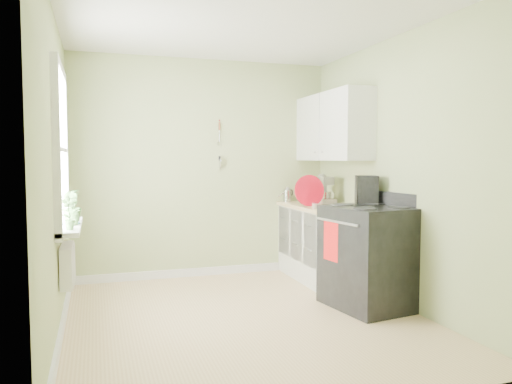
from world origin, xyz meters
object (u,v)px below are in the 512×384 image
object	(u,v)px
stove	(370,256)
kettle	(287,194)
stand_mixer	(325,191)
coffee_maker	(366,195)

from	to	relation	value
stove	kettle	xyz separation A→B (m)	(-0.19, 1.75, 0.50)
stand_mixer	coffee_maker	distance (m)	0.92
coffee_maker	stove	bearing A→B (deg)	-113.75
stove	kettle	distance (m)	1.83
stove	kettle	size ratio (longest dim) A/B	5.91
stand_mixer	coffee_maker	world-z (taller)	coffee_maker
stand_mixer	kettle	size ratio (longest dim) A/B	1.97
kettle	coffee_maker	world-z (taller)	coffee_maker
stove	stand_mixer	size ratio (longest dim) A/B	3.00
stand_mixer	kettle	bearing A→B (deg)	121.43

